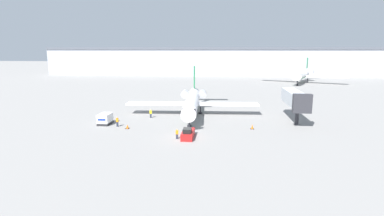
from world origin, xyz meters
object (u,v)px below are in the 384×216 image
object	(u,v)px
airplane_main	(192,100)
pushback_tug	(188,134)
jet_bridge	(295,99)
worker_by_wing	(151,113)
airplane_parked_far_left	(302,74)
luggage_cart	(105,119)
worker_on_apron	(117,121)
traffic_cone_left	(127,127)
traffic_cone_right	(252,127)
worker_near_tug	(177,134)

from	to	relation	value
airplane_main	pushback_tug	bearing A→B (deg)	-86.53
airplane_main	jet_bridge	distance (m)	20.98
worker_by_wing	airplane_parked_far_left	bearing A→B (deg)	55.95
luggage_cart	worker_by_wing	bearing A→B (deg)	39.92
worker_on_apron	traffic_cone_left	xyz separation A→B (m)	(2.24, -1.16, -0.62)
worker_on_apron	traffic_cone_right	xyz separation A→B (m)	(24.37, 0.77, -0.59)
airplane_main	worker_on_apron	xyz separation A→B (m)	(-12.54, -12.06, -2.04)
worker_near_tug	traffic_cone_right	world-z (taller)	worker_near_tug
luggage_cart	traffic_cone_left	bearing A→B (deg)	-27.35
airplane_main	traffic_cone_right	bearing A→B (deg)	-43.66
pushback_tug	airplane_main	bearing A→B (deg)	93.47
worker_on_apron	worker_by_wing	bearing A→B (deg)	59.93
worker_near_tug	worker_on_apron	xyz separation A→B (m)	(-11.99, 6.53, 0.13)
worker_by_wing	jet_bridge	world-z (taller)	jet_bridge
traffic_cone_right	jet_bridge	world-z (taller)	jet_bridge
pushback_tug	jet_bridge	distance (m)	23.86
traffic_cone_right	airplane_parked_far_left	world-z (taller)	airplane_parked_far_left
worker_on_apron	airplane_parked_far_left	size ratio (longest dim) A/B	0.05
traffic_cone_left	traffic_cone_right	world-z (taller)	traffic_cone_right
pushback_tug	airplane_parked_far_left	xyz separation A→B (m)	(38.81, 84.35, 3.07)
worker_by_wing	airplane_parked_far_left	xyz separation A→B (m)	(48.03, 71.07, 2.76)
pushback_tug	worker_by_wing	world-z (taller)	worker_by_wing
jet_bridge	airplane_main	bearing A→B (deg)	167.97
luggage_cart	worker_on_apron	size ratio (longest dim) A/B	1.79
traffic_cone_left	pushback_tug	bearing A→B (deg)	-21.72
luggage_cart	worker_by_wing	xyz separation A→B (m)	(7.29, 6.10, -0.04)
worker_by_wing	traffic_cone_left	bearing A→B (deg)	-103.85
luggage_cart	airplane_main	bearing A→B (deg)	34.39
luggage_cart	airplane_parked_far_left	size ratio (longest dim) A/B	0.10
traffic_cone_right	airplane_parked_far_left	xyz separation A→B (m)	(28.06, 77.89, 3.35)
luggage_cart	traffic_cone_left	world-z (taller)	luggage_cart
worker_on_apron	worker_near_tug	bearing A→B (deg)	-28.56
airplane_main	worker_by_wing	xyz separation A→B (m)	(-8.15, -4.47, -2.04)
traffic_cone_left	luggage_cart	bearing A→B (deg)	152.65
airplane_main	traffic_cone_right	distance (m)	16.56
worker_near_tug	worker_by_wing	xyz separation A→B (m)	(-7.59, 14.12, 0.13)
airplane_main	pushback_tug	size ratio (longest dim) A/B	5.97
traffic_cone_left	airplane_parked_far_left	size ratio (longest dim) A/B	0.02
airplane_main	traffic_cone_right	world-z (taller)	airplane_main
airplane_main	worker_by_wing	size ratio (longest dim) A/B	15.52
traffic_cone_left	traffic_cone_right	size ratio (longest dim) A/B	0.93
traffic_cone_right	airplane_main	bearing A→B (deg)	136.34
worker_on_apron	traffic_cone_right	size ratio (longest dim) A/B	2.32
airplane_main	jet_bridge	size ratio (longest dim) A/B	2.18
airplane_main	jet_bridge	world-z (taller)	airplane_main
worker_near_tug	worker_by_wing	world-z (taller)	worker_by_wing
pushback_tug	worker_near_tug	xyz separation A→B (m)	(-1.63, -0.84, 0.18)
airplane_main	traffic_cone_left	world-z (taller)	airplane_main
airplane_main	pushback_tug	xyz separation A→B (m)	(1.08, -17.75, -2.35)
worker_by_wing	traffic_cone_left	distance (m)	9.03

